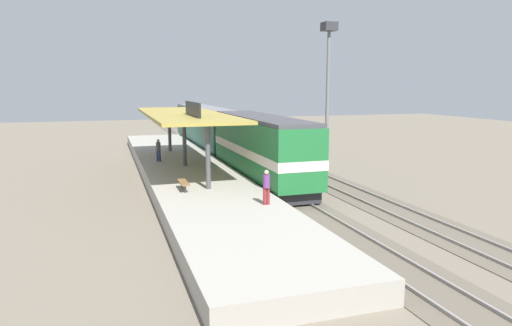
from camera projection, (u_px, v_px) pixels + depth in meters
ground_plane at (271, 173)px, 35.87m from camera, size 120.00×120.00×0.00m
track_near at (246, 174)px, 35.26m from camera, size 3.20×110.00×0.16m
track_far at (302, 170)px, 36.66m from camera, size 3.20×110.00×0.16m
platform at (185, 172)px, 33.79m from camera, size 6.00×44.00×0.90m
station_canopy at (184, 115)px, 33.03m from camera, size 5.20×18.00×4.70m
platform_bench at (183, 182)px, 25.76m from camera, size 0.44×1.70×0.50m
locomotive at (261, 149)px, 31.55m from camera, size 2.93×14.43×4.44m
passenger_carriage_single at (206, 127)px, 48.45m from camera, size 2.90×20.00×4.24m
light_mast at (328, 64)px, 38.38m from camera, size 1.10×1.10×11.70m
person_waiting at (266, 185)px, 22.58m from camera, size 0.34×0.34×1.71m
person_walking at (158, 149)px, 35.45m from camera, size 0.34×0.34×1.71m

